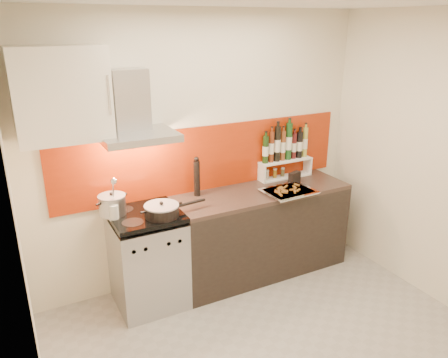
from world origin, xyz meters
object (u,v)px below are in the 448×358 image
range_stove (148,260)px  counter (260,231)px  saute_pan (162,210)px  stock_pot (112,205)px  pepper_mill (197,177)px  baking_tray (288,191)px

range_stove → counter: 1.20m
range_stove → saute_pan: 0.55m
stock_pot → pepper_mill: 0.84m
pepper_mill → range_stove: bearing=-163.0°
range_stove → baking_tray: bearing=-6.9°
pepper_mill → baking_tray: bearing=-22.9°
range_stove → stock_pot: bearing=158.5°
baking_tray → saute_pan: bearing=178.6°
counter → pepper_mill: 0.91m
counter → baking_tray: 0.54m
saute_pan → baking_tray: 1.29m
baking_tray → range_stove: bearing=173.1°
counter → pepper_mill: size_ratio=4.63×
range_stove → baking_tray: 1.49m
range_stove → pepper_mill: (0.58, 0.18, 0.65)m
counter → pepper_mill: bearing=164.6°
saute_pan → baking_tray: (1.28, -0.03, -0.05)m
counter → pepper_mill: pepper_mill is taller
stock_pot → pepper_mill: bearing=5.3°
stock_pot → baking_tray: (1.65, -0.27, -0.08)m
range_stove → pepper_mill: pepper_mill is taller
counter → saute_pan: 1.21m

